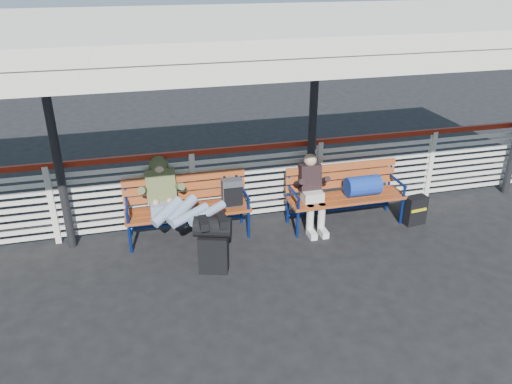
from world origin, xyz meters
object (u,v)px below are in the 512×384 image
object	(u,v)px
bench_left	(197,199)
bench_right	(352,188)
traveler_man	(179,205)
luggage_stack	(213,242)
suitcase_side	(415,210)
companion_person	(312,192)

from	to	relation	value
bench_left	bench_right	distance (m)	2.36
bench_left	traveler_man	bearing A→B (deg)	-129.68
luggage_stack	bench_right	xyz separation A→B (m)	(2.31, 0.82, 0.15)
bench_left	suitcase_side	world-z (taller)	bench_left
bench_right	traveler_man	world-z (taller)	traveler_man
bench_left	companion_person	bearing A→B (deg)	-7.21
luggage_stack	bench_left	bearing A→B (deg)	110.40
bench_right	suitcase_side	distance (m)	1.05
bench_left	companion_person	distance (m)	1.71
bench_right	luggage_stack	bearing A→B (deg)	-160.52
traveler_man	companion_person	bearing A→B (deg)	4.29
companion_person	suitcase_side	world-z (taller)	companion_person
bench_right	companion_person	xyz separation A→B (m)	(-0.66, -0.02, 0.02)
bench_right	suitcase_side	size ratio (longest dim) A/B	3.93
bench_right	companion_person	distance (m)	0.66
bench_right	bench_left	bearing A→B (deg)	175.17
traveler_man	companion_person	world-z (taller)	traveler_man
companion_person	bench_left	bearing A→B (deg)	172.79
suitcase_side	bench_right	bearing A→B (deg)	154.30
traveler_man	bench_left	bearing A→B (deg)	50.32
traveler_man	companion_person	distance (m)	2.01
luggage_stack	suitcase_side	size ratio (longest dim) A/B	1.72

